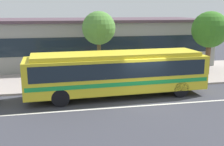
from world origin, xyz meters
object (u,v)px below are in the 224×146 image
transit_bus (117,71)px  pedestrian_waiting_near_sign (129,68)px  bus_stop_sign (169,62)px  street_tree_near_stop (99,29)px  street_tree_mid_block (210,30)px  pedestrian_walking_along_curb (101,69)px

transit_bus → pedestrian_waiting_near_sign: bearing=62.2°
pedestrian_waiting_near_sign → bus_stop_sign: size_ratio=0.71×
transit_bus → street_tree_near_stop: bearing=95.0°
street_tree_near_stop → street_tree_mid_block: 8.81m
street_tree_near_stop → street_tree_mid_block: bearing=-4.3°
transit_bus → bus_stop_sign: (4.22, 2.03, 0.06)m
transit_bus → street_tree_mid_block: (8.38, 3.96, 2.10)m
pedestrian_waiting_near_sign → bus_stop_sign: bus_stop_sign is taller
pedestrian_waiting_near_sign → bus_stop_sign: 2.87m
pedestrian_waiting_near_sign → pedestrian_walking_along_curb: 2.08m
pedestrian_waiting_near_sign → street_tree_near_stop: size_ratio=0.33×
transit_bus → bus_stop_sign: bearing=25.7°
bus_stop_sign → street_tree_near_stop: size_ratio=0.47×
street_tree_mid_block → pedestrian_waiting_near_sign: bearing=-171.5°
street_tree_near_stop → street_tree_mid_block: street_tree_near_stop is taller
street_tree_near_stop → street_tree_mid_block: size_ratio=1.00×
bus_stop_sign → street_tree_mid_block: (4.16, 1.93, 2.04)m
pedestrian_waiting_near_sign → pedestrian_walking_along_curb: pedestrian_walking_along_curb is taller
transit_bus → street_tree_mid_block: 9.50m
street_tree_near_stop → pedestrian_waiting_near_sign: bearing=-40.8°
pedestrian_walking_along_curb → bus_stop_sign: 4.88m
street_tree_mid_block → pedestrian_walking_along_curb: bearing=-174.3°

